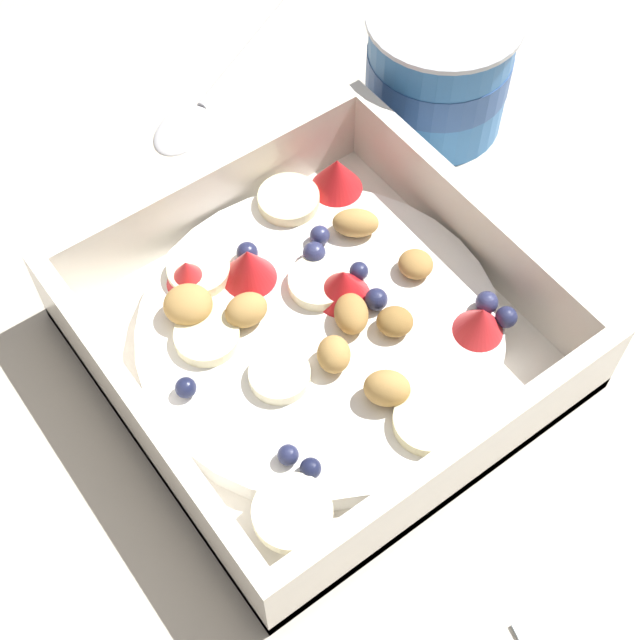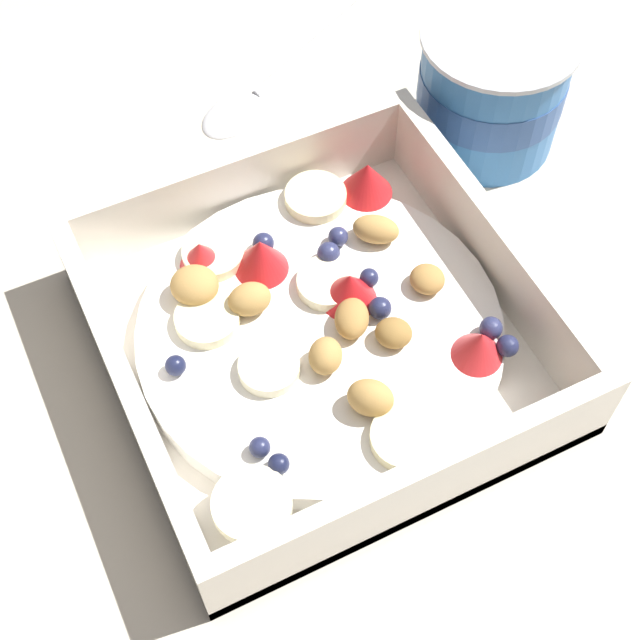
% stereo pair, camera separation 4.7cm
% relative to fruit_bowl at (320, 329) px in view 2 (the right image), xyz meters
% --- Properties ---
extents(ground_plane, '(2.40, 2.40, 0.00)m').
position_rel_fruit_bowl_xyz_m(ground_plane, '(0.01, 0.01, -0.02)').
color(ground_plane, beige).
extents(fruit_bowl, '(0.22, 0.22, 0.06)m').
position_rel_fruit_bowl_xyz_m(fruit_bowl, '(0.00, 0.00, 0.00)').
color(fruit_bowl, white).
rests_on(fruit_bowl, ground).
extents(spoon, '(0.10, 0.16, 0.01)m').
position_rel_fruit_bowl_xyz_m(spoon, '(-0.20, 0.05, -0.01)').
color(spoon, silver).
rests_on(spoon, ground).
extents(yogurt_cup, '(0.09, 0.09, 0.08)m').
position_rel_fruit_bowl_xyz_m(yogurt_cup, '(-0.10, 0.16, 0.02)').
color(yogurt_cup, '#3370B7').
rests_on(yogurt_cup, ground).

